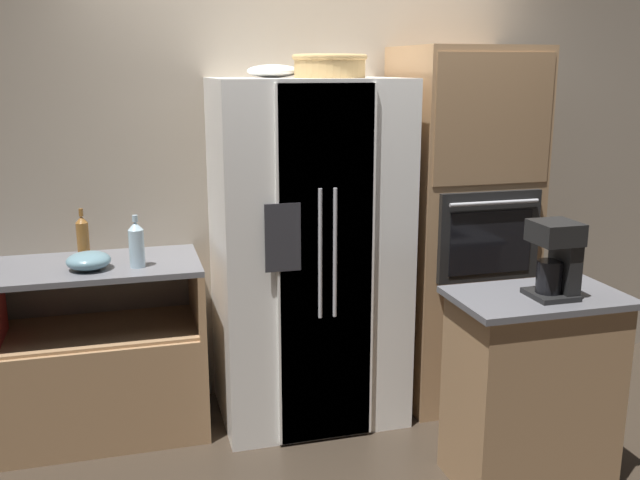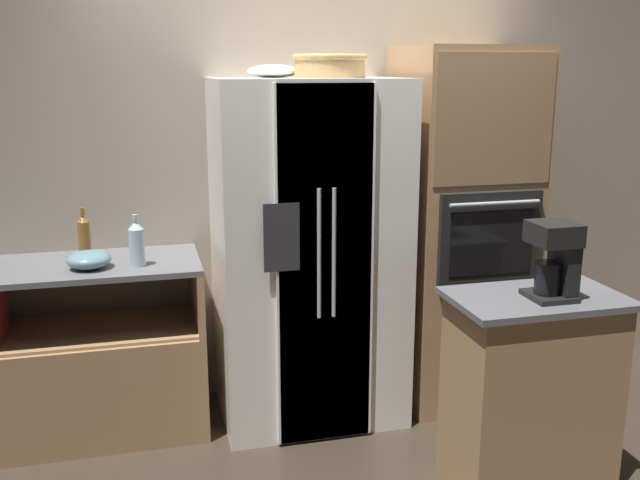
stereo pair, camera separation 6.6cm
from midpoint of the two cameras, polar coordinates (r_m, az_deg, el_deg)
The scene contains 12 objects.
ground_plane at distance 4.22m, azimuth 0.82°, elevation -13.50°, with size 20.00×20.00×0.00m, color #382D23.
wall_back at distance 4.20m, azimuth -0.64°, elevation 6.44°, with size 12.00×0.06×2.80m.
counter_left at distance 4.06m, azimuth -18.23°, elevation -9.97°, with size 1.27×0.59×0.94m.
refrigerator at distance 3.89m, azimuth -0.43°, elevation -1.08°, with size 0.99×0.76×1.87m.
wall_oven at distance 4.20m, azimuth 11.64°, elevation 0.93°, with size 0.70×0.74×2.04m.
island_counter at distance 3.53m, azimuth 16.98°, elevation -11.42°, with size 0.78×0.48×0.93m.
wicker_basket at distance 3.73m, azimuth 1.32°, elevation 13.82°, with size 0.38×0.38×0.12m.
fruit_bowl at distance 3.81m, azimuth -3.23°, elevation 13.35°, with size 0.27×0.27×0.07m.
bottle_tall at distance 3.96m, azimuth -17.90°, elevation 0.31°, with size 0.06×0.06×0.27m.
bottle_short at distance 3.71m, azimuth -13.97°, elevation -0.25°, with size 0.08×0.08×0.27m.
mixing_bowl at distance 3.75m, azimuth -17.51°, elevation -1.51°, with size 0.22×0.22×0.09m.
coffee_maker at distance 3.30m, azimuth 18.93°, elevation -1.31°, with size 0.19×0.20×0.34m.
Camera 2 is at (-0.96, -3.63, 1.93)m, focal length 40.00 mm.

